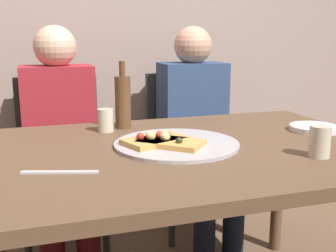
{
  "coord_description": "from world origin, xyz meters",
  "views": [
    {
      "loc": [
        -0.48,
        -1.32,
        1.12
      ],
      "look_at": [
        -0.02,
        0.12,
        0.79
      ],
      "focal_mm": 44.16,
      "sensor_mm": 36.0,
      "label": 1
    }
  ],
  "objects_px": {
    "pizza_tray": "(177,144)",
    "tumbler_far": "(320,141)",
    "plate_stack": "(314,128)",
    "guest_in_sweater": "(61,133)",
    "tumbler_near": "(106,120)",
    "guest_in_beanie": "(198,124)",
    "chair_left": "(60,150)",
    "dining_table": "(183,166)",
    "pizza_slice_last": "(170,142)",
    "wine_bottle": "(123,101)",
    "chair_right": "(188,140)",
    "pizza_slice_extra": "(155,140)",
    "table_knife": "(60,172)"
  },
  "relations": [
    {
      "from": "dining_table",
      "to": "pizza_slice_last",
      "type": "distance_m",
      "value": 0.11
    },
    {
      "from": "guest_in_sweater",
      "to": "tumbler_far",
      "type": "bearing_deg",
      "value": 127.04
    },
    {
      "from": "wine_bottle",
      "to": "table_knife",
      "type": "distance_m",
      "value": 0.61
    },
    {
      "from": "pizza_slice_last",
      "to": "plate_stack",
      "type": "relative_size",
      "value": 1.28
    },
    {
      "from": "pizza_tray",
      "to": "chair_left",
      "type": "height_order",
      "value": "chair_left"
    },
    {
      "from": "chair_left",
      "to": "wine_bottle",
      "type": "bearing_deg",
      "value": 113.82
    },
    {
      "from": "pizza_slice_extra",
      "to": "wine_bottle",
      "type": "xyz_separation_m",
      "value": [
        -0.04,
        0.32,
        0.09
      ]
    },
    {
      "from": "tumbler_far",
      "to": "pizza_slice_last",
      "type": "bearing_deg",
      "value": 150.73
    },
    {
      "from": "guest_in_sweater",
      "to": "guest_in_beanie",
      "type": "xyz_separation_m",
      "value": [
        0.73,
        0.0,
        0.0
      ]
    },
    {
      "from": "plate_stack",
      "to": "chair_left",
      "type": "xyz_separation_m",
      "value": [
        -0.97,
        0.83,
        -0.24
      ]
    },
    {
      "from": "plate_stack",
      "to": "tumbler_near",
      "type": "bearing_deg",
      "value": 163.13
    },
    {
      "from": "wine_bottle",
      "to": "guest_in_beanie",
      "type": "bearing_deg",
      "value": 38.23
    },
    {
      "from": "dining_table",
      "to": "chair_right",
      "type": "height_order",
      "value": "chair_right"
    },
    {
      "from": "pizza_slice_extra",
      "to": "guest_in_sweater",
      "type": "distance_m",
      "value": 0.78
    },
    {
      "from": "dining_table",
      "to": "pizza_slice_extra",
      "type": "xyz_separation_m",
      "value": [
        -0.1,
        0.03,
        0.1
      ]
    },
    {
      "from": "pizza_tray",
      "to": "guest_in_beanie",
      "type": "bearing_deg",
      "value": 62.84
    },
    {
      "from": "dining_table",
      "to": "guest_in_beanie",
      "type": "relative_size",
      "value": 1.27
    },
    {
      "from": "pizza_tray",
      "to": "guest_in_sweater",
      "type": "xyz_separation_m",
      "value": [
        -0.36,
        0.73,
        -0.1
      ]
    },
    {
      "from": "wine_bottle",
      "to": "guest_in_beanie",
      "type": "xyz_separation_m",
      "value": [
        0.49,
        0.39,
        -0.21
      ]
    },
    {
      "from": "chair_right",
      "to": "guest_in_beanie",
      "type": "relative_size",
      "value": 0.77
    },
    {
      "from": "dining_table",
      "to": "pizza_slice_last",
      "type": "height_order",
      "value": "pizza_slice_last"
    },
    {
      "from": "dining_table",
      "to": "guest_in_beanie",
      "type": "height_order",
      "value": "guest_in_beanie"
    },
    {
      "from": "pizza_slice_extra",
      "to": "plate_stack",
      "type": "distance_m",
      "value": 0.69
    },
    {
      "from": "tumbler_far",
      "to": "guest_in_beanie",
      "type": "relative_size",
      "value": 0.09
    },
    {
      "from": "plate_stack",
      "to": "chair_right",
      "type": "height_order",
      "value": "chair_right"
    },
    {
      "from": "dining_table",
      "to": "tumbler_near",
      "type": "relative_size",
      "value": 16.0
    },
    {
      "from": "pizza_tray",
      "to": "tumbler_far",
      "type": "bearing_deg",
      "value": -34.46
    },
    {
      "from": "wine_bottle",
      "to": "tumbler_near",
      "type": "relative_size",
      "value": 3.01
    },
    {
      "from": "dining_table",
      "to": "tumbler_near",
      "type": "bearing_deg",
      "value": 125.68
    },
    {
      "from": "pizza_slice_last",
      "to": "guest_in_beanie",
      "type": "xyz_separation_m",
      "value": [
        0.41,
        0.76,
        -0.12
      ]
    },
    {
      "from": "wine_bottle",
      "to": "chair_right",
      "type": "bearing_deg",
      "value": 47.57
    },
    {
      "from": "pizza_slice_extra",
      "to": "chair_right",
      "type": "bearing_deg",
      "value": 62.51
    },
    {
      "from": "chair_left",
      "to": "table_knife",
      "type": "bearing_deg",
      "value": 87.17
    },
    {
      "from": "pizza_tray",
      "to": "table_knife",
      "type": "relative_size",
      "value": 2.01
    },
    {
      "from": "table_knife",
      "to": "guest_in_sweater",
      "type": "bearing_deg",
      "value": 103.67
    },
    {
      "from": "plate_stack",
      "to": "guest_in_beanie",
      "type": "distance_m",
      "value": 0.73
    },
    {
      "from": "pizza_slice_extra",
      "to": "guest_in_sweater",
      "type": "relative_size",
      "value": 0.22
    },
    {
      "from": "tumbler_far",
      "to": "table_knife",
      "type": "distance_m",
      "value": 0.81
    },
    {
      "from": "pizza_slice_extra",
      "to": "tumbler_far",
      "type": "relative_size",
      "value": 2.48
    },
    {
      "from": "dining_table",
      "to": "guest_in_sweater",
      "type": "distance_m",
      "value": 0.84
    },
    {
      "from": "dining_table",
      "to": "pizza_slice_extra",
      "type": "height_order",
      "value": "pizza_slice_extra"
    },
    {
      "from": "chair_left",
      "to": "pizza_slice_extra",
      "type": "bearing_deg",
      "value": 108.15
    },
    {
      "from": "table_knife",
      "to": "chair_left",
      "type": "bearing_deg",
      "value": 104.14
    },
    {
      "from": "tumbler_far",
      "to": "plate_stack",
      "type": "distance_m",
      "value": 0.39
    },
    {
      "from": "pizza_tray",
      "to": "tumbler_far",
      "type": "height_order",
      "value": "tumbler_far"
    },
    {
      "from": "pizza_slice_extra",
      "to": "table_knife",
      "type": "height_order",
      "value": "pizza_slice_extra"
    },
    {
      "from": "wine_bottle",
      "to": "table_knife",
      "type": "height_order",
      "value": "wine_bottle"
    },
    {
      "from": "pizza_tray",
      "to": "guest_in_beanie",
      "type": "distance_m",
      "value": 0.82
    },
    {
      "from": "tumbler_near",
      "to": "guest_in_beanie",
      "type": "xyz_separation_m",
      "value": [
        0.58,
        0.43,
        -0.14
      ]
    },
    {
      "from": "dining_table",
      "to": "pizza_slice_extra",
      "type": "distance_m",
      "value": 0.14
    }
  ]
}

